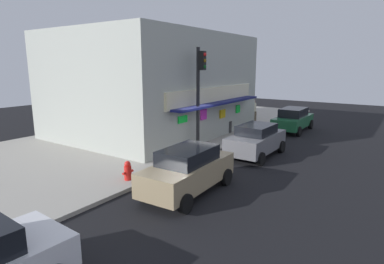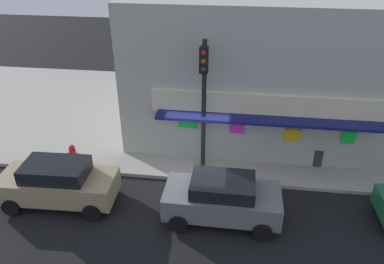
{
  "view_description": "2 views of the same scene",
  "coord_description": "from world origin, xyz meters",
  "px_view_note": "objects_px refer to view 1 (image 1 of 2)",
  "views": [
    {
      "loc": [
        -13.76,
        -8.22,
        4.6
      ],
      "look_at": [
        -0.91,
        0.59,
        1.32
      ],
      "focal_mm": 30.0,
      "sensor_mm": 36.0,
      "label": 1
    },
    {
      "loc": [
        1.48,
        -11.95,
        9.02
      ],
      "look_at": [
        -0.27,
        1.41,
        1.48
      ],
      "focal_mm": 34.91,
      "sensor_mm": 36.0,
      "label": 2
    }
  ],
  "objects_px": {
    "trash_can": "(228,127)",
    "parked_car_green": "(293,119)",
    "pedestrian": "(254,110)",
    "parked_car_grey": "(256,140)",
    "potted_plant_by_doorway": "(217,129)",
    "traffic_light": "(200,85)",
    "fire_hydrant": "(128,171)",
    "parked_car_tan": "(188,170)"
  },
  "relations": [
    {
      "from": "traffic_light",
      "to": "pedestrian",
      "type": "height_order",
      "value": "traffic_light"
    },
    {
      "from": "fire_hydrant",
      "to": "parked_car_grey",
      "type": "height_order",
      "value": "parked_car_grey"
    },
    {
      "from": "pedestrian",
      "to": "trash_can",
      "type": "bearing_deg",
      "value": -179.61
    },
    {
      "from": "potted_plant_by_doorway",
      "to": "parked_car_green",
      "type": "bearing_deg",
      "value": -34.59
    },
    {
      "from": "traffic_light",
      "to": "parked_car_tan",
      "type": "bearing_deg",
      "value": -151.01
    },
    {
      "from": "trash_can",
      "to": "potted_plant_by_doorway",
      "type": "bearing_deg",
      "value": 169.91
    },
    {
      "from": "potted_plant_by_doorway",
      "to": "parked_car_green",
      "type": "xyz_separation_m",
      "value": [
        4.89,
        -3.37,
        0.26
      ]
    },
    {
      "from": "parked_car_green",
      "to": "parked_car_grey",
      "type": "height_order",
      "value": "parked_car_grey"
    },
    {
      "from": "fire_hydrant",
      "to": "pedestrian",
      "type": "distance_m",
      "value": 14.46
    },
    {
      "from": "trash_can",
      "to": "parked_car_grey",
      "type": "height_order",
      "value": "parked_car_grey"
    },
    {
      "from": "parked_car_grey",
      "to": "parked_car_tan",
      "type": "distance_m",
      "value": 5.92
    },
    {
      "from": "fire_hydrant",
      "to": "trash_can",
      "type": "relative_size",
      "value": 1.01
    },
    {
      "from": "trash_can",
      "to": "parked_car_green",
      "type": "bearing_deg",
      "value": -40.38
    },
    {
      "from": "trash_can",
      "to": "potted_plant_by_doorway",
      "type": "distance_m",
      "value": 1.19
    },
    {
      "from": "parked_car_grey",
      "to": "pedestrian",
      "type": "bearing_deg",
      "value": 24.7
    },
    {
      "from": "pedestrian",
      "to": "parked_car_tan",
      "type": "distance_m",
      "value": 14.28
    },
    {
      "from": "parked_car_green",
      "to": "parked_car_grey",
      "type": "bearing_deg",
      "value": -176.6
    },
    {
      "from": "parked_car_tan",
      "to": "potted_plant_by_doorway",
      "type": "bearing_deg",
      "value": 23.69
    },
    {
      "from": "fire_hydrant",
      "to": "parked_car_green",
      "type": "xyz_separation_m",
      "value": [
        13.99,
        -2.13,
        0.31
      ]
    },
    {
      "from": "parked_car_green",
      "to": "trash_can",
      "type": "bearing_deg",
      "value": 139.62
    },
    {
      "from": "traffic_light",
      "to": "fire_hydrant",
      "type": "distance_m",
      "value": 6.31
    },
    {
      "from": "trash_can",
      "to": "parked_car_green",
      "type": "distance_m",
      "value": 4.9
    },
    {
      "from": "traffic_light",
      "to": "parked_car_tan",
      "type": "distance_m",
      "value": 6.27
    },
    {
      "from": "traffic_light",
      "to": "pedestrian",
      "type": "bearing_deg",
      "value": 5.25
    },
    {
      "from": "traffic_light",
      "to": "parked_car_green",
      "type": "distance_m",
      "value": 9.21
    },
    {
      "from": "pedestrian",
      "to": "parked_car_grey",
      "type": "distance_m",
      "value": 8.72
    },
    {
      "from": "traffic_light",
      "to": "fire_hydrant",
      "type": "height_order",
      "value": "traffic_light"
    },
    {
      "from": "potted_plant_by_doorway",
      "to": "parked_car_grey",
      "type": "bearing_deg",
      "value": -124.35
    },
    {
      "from": "pedestrian",
      "to": "potted_plant_by_doorway",
      "type": "bearing_deg",
      "value": 178.06
    },
    {
      "from": "pedestrian",
      "to": "parked_car_green",
      "type": "height_order",
      "value": "pedestrian"
    },
    {
      "from": "fire_hydrant",
      "to": "potted_plant_by_doorway",
      "type": "bearing_deg",
      "value": 7.77
    },
    {
      "from": "trash_can",
      "to": "parked_car_grey",
      "type": "xyz_separation_m",
      "value": [
        -3.78,
        -3.61,
        0.32
      ]
    },
    {
      "from": "potted_plant_by_doorway",
      "to": "parked_car_grey",
      "type": "height_order",
      "value": "parked_car_grey"
    },
    {
      "from": "pedestrian",
      "to": "parked_car_green",
      "type": "xyz_separation_m",
      "value": [
        -0.41,
        -3.19,
        -0.34
      ]
    },
    {
      "from": "pedestrian",
      "to": "parked_car_green",
      "type": "distance_m",
      "value": 3.24
    },
    {
      "from": "fire_hydrant",
      "to": "parked_car_tan",
      "type": "height_order",
      "value": "parked_car_tan"
    },
    {
      "from": "pedestrian",
      "to": "parked_car_tan",
      "type": "bearing_deg",
      "value": -165.56
    },
    {
      "from": "trash_can",
      "to": "potted_plant_by_doorway",
      "type": "xyz_separation_m",
      "value": [
        -1.17,
        0.21,
        0.04
      ]
    },
    {
      "from": "parked_car_green",
      "to": "parked_car_grey",
      "type": "relative_size",
      "value": 1.12
    },
    {
      "from": "trash_can",
      "to": "parked_car_green",
      "type": "height_order",
      "value": "parked_car_green"
    },
    {
      "from": "parked_car_grey",
      "to": "parked_car_tan",
      "type": "height_order",
      "value": "parked_car_tan"
    },
    {
      "from": "parked_car_tan",
      "to": "pedestrian",
      "type": "bearing_deg",
      "value": 14.44
    }
  ]
}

